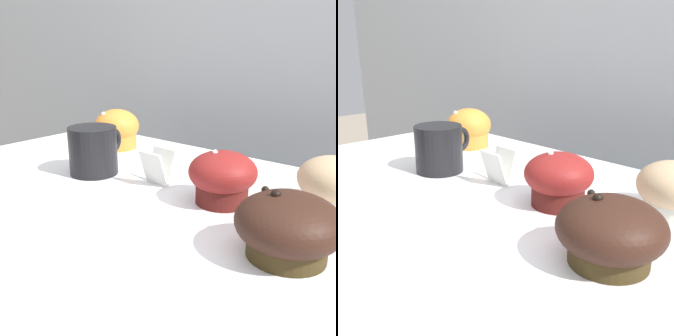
% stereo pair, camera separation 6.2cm
% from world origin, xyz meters
% --- Properties ---
extents(wall_back, '(3.20, 0.10, 1.80)m').
position_xyz_m(wall_back, '(0.00, 0.60, 0.90)').
color(wall_back, '#B2B7BC').
rests_on(wall_back, ground).
extents(muffin_front_center, '(0.12, 0.12, 0.08)m').
position_xyz_m(muffin_front_center, '(0.23, -0.02, 0.96)').
color(muffin_front_center, '#3B2D15').
rests_on(muffin_front_center, display_counter).
extents(muffin_back_left, '(0.10, 0.10, 0.08)m').
position_xyz_m(muffin_back_left, '(0.09, 0.07, 0.96)').
color(muffin_back_left, '#4F1713').
rests_on(muffin_back_left, display_counter).
extents(muffin_back_right, '(0.10, 0.10, 0.08)m').
position_xyz_m(muffin_back_right, '(0.22, 0.16, 0.96)').
color(muffin_back_right, silver).
rests_on(muffin_back_right, display_counter).
extents(muffin_front_left, '(0.10, 0.10, 0.09)m').
position_xyz_m(muffin_front_left, '(-0.27, 0.20, 0.96)').
color(muffin_front_left, '#C98534').
rests_on(muffin_front_left, display_counter).
extents(coffee_cup, '(0.09, 0.13, 0.09)m').
position_xyz_m(coffee_cup, '(-0.17, 0.04, 0.96)').
color(coffee_cup, black).
rests_on(coffee_cup, display_counter).
extents(price_card, '(0.05, 0.04, 0.06)m').
position_xyz_m(price_card, '(-0.04, 0.07, 0.95)').
color(price_card, white).
rests_on(price_card, display_counter).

